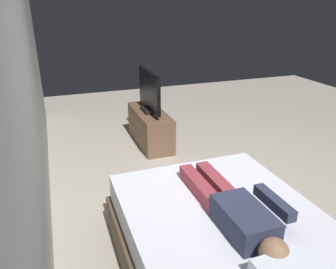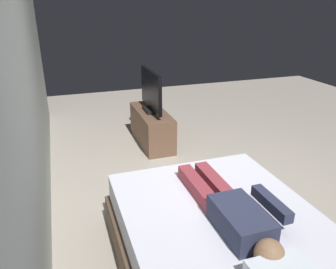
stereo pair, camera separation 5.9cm
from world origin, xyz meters
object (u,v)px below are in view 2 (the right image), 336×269
(bed, at_px, (227,254))
(tv, at_px, (151,92))
(tv_stand, at_px, (152,127))
(remote, at_px, (268,198))
(person, at_px, (233,211))

(bed, bearing_deg, tv, -4.34)
(bed, xyz_separation_m, tv_stand, (2.73, -0.21, -0.01))
(remote, relative_size, tv, 0.17)
(remote, height_order, tv, tv)
(bed, relative_size, remote, 13.49)
(person, distance_m, remote, 0.44)
(bed, height_order, remote, remote)
(tv, bearing_deg, remote, -174.85)
(tv_stand, bearing_deg, tv, 0.00)
(person, bearing_deg, remote, -69.53)
(person, bearing_deg, tv, -3.69)
(remote, xyz_separation_m, tv, (2.55, 0.23, 0.24))
(person, xyz_separation_m, tv, (2.70, -0.17, 0.16))
(tv_stand, height_order, tv, tv)
(remote, relative_size, tv_stand, 0.14)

